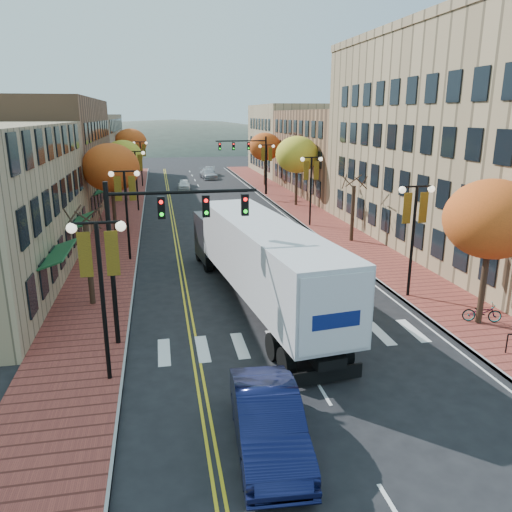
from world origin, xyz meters
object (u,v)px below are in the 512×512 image
semi_truck (257,255)px  black_suv (317,265)px  bicycle (482,312)px  navy_sedan (268,422)px

semi_truck → black_suv: 6.26m
semi_truck → bicycle: (9.84, -4.58, -2.04)m
semi_truck → black_suv: (4.50, 3.88, -1.96)m
bicycle → black_suv: bearing=50.5°
navy_sedan → semi_truck: bearing=84.3°
black_suv → bicycle: (5.34, -8.46, -0.08)m
semi_truck → black_suv: size_ratio=3.68×
semi_truck → bicycle: size_ratio=10.42×
semi_truck → bicycle: bearing=-31.7°
semi_truck → navy_sedan: 11.77m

